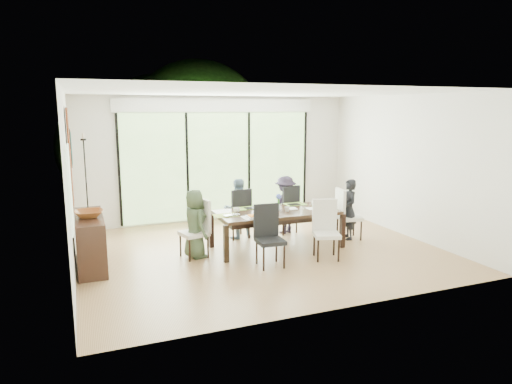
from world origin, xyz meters
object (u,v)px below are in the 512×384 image
object	(u,v)px
cup_a	(237,210)
chair_far_left	(237,213)
person_right_end	(349,209)
cup_c	(315,204)
chair_far_right	(285,209)
person_far_left	(237,209)
table_top	(277,212)
person_left_end	(195,224)
chair_left_end	(194,229)
bowl	(89,214)
chair_right_end	(350,214)
cup_b	(287,209)
chair_near_left	(270,236)
vase	(278,207)
chair_near_right	(327,230)
laptop	(233,216)
sideboard	(91,241)
person_far_right	(285,205)

from	to	relation	value
cup_a	chair_far_left	bearing A→B (deg)	70.35
person_right_end	cup_c	distance (m)	0.70
chair_far_right	person_far_left	distance (m)	1.00
table_top	person_left_end	xyz separation A→B (m)	(-1.48, 0.00, -0.07)
chair_left_end	person_left_end	bearing A→B (deg)	76.41
bowl	chair_right_end	bearing A→B (deg)	-0.73
chair_far_left	cup_b	distance (m)	1.14
chair_near_left	vase	size ratio (longest dim) A/B	9.17
person_left_end	person_far_left	size ratio (longest dim) A/B	1.00
cup_b	chair_left_end	bearing A→B (deg)	176.53
chair_right_end	vase	xyz separation A→B (m)	(-1.45, 0.05, 0.23)
table_top	person_far_left	world-z (taller)	person_far_left
chair_far_right	person_right_end	bearing A→B (deg)	124.14
chair_near_left	chair_right_end	bearing A→B (deg)	26.38
person_far_left	cup_b	bearing A→B (deg)	113.55
chair_near_right	cup_c	distance (m)	1.04
chair_near_right	cup_c	world-z (taller)	chair_near_right
person_far_left	laptop	size ratio (longest dim) A/B	3.91
vase	laptop	distance (m)	0.91
laptop	cup_b	bearing A→B (deg)	-13.18
chair_far_left	bowl	distance (m)	2.79
chair_near_right	sideboard	world-z (taller)	chair_near_right
chair_near_right	vase	xyz separation A→B (m)	(-0.45, 0.92, 0.23)
chair_left_end	person_far_right	xyz separation A→B (m)	(2.05, 0.83, 0.08)
chair_far_right	person_right_end	size ratio (longest dim) A/B	0.85
chair_far_right	sideboard	distance (m)	3.72
chair_left_end	chair_right_end	size ratio (longest dim) A/B	1.00
chair_right_end	person_right_end	bearing A→B (deg)	99.58
chair_far_right	person_left_end	size ratio (longest dim) A/B	0.85
chair_near_right	cup_a	bearing A→B (deg)	157.68
chair_near_left	person_far_right	bearing A→B (deg)	61.17
cup_c	chair_right_end	bearing A→B (deg)	-8.13
chair_near_right	bowl	distance (m)	3.74
chair_right_end	cup_a	xyz separation A→B (m)	(-2.20, 0.15, 0.22)
laptop	cup_a	distance (m)	0.29
chair_left_end	chair_far_right	distance (m)	2.22
person_left_end	cup_a	xyz separation A→B (m)	(0.78, 0.15, 0.14)
cup_c	person_far_left	bearing A→B (deg)	149.72
chair_right_end	person_left_end	distance (m)	2.98
laptop	table_top	bearing A→B (deg)	-6.47
person_far_right	cup_a	xyz separation A→B (m)	(-1.25, -0.68, 0.14)
person_far_left	vase	world-z (taller)	person_far_left
table_top	person_left_end	distance (m)	1.48
chair_left_end	bowl	xyz separation A→B (m)	(-1.60, 0.06, 0.38)
person_far_left	laptop	xyz separation A→B (m)	(-0.40, -0.93, 0.10)
chair_near_left	vase	bearing A→B (deg)	62.00
cup_c	sideboard	xyz separation A→B (m)	(-3.90, 0.06, -0.30)
person_far_right	laptop	size ratio (longest dim) A/B	3.91
chair_right_end	chair_near_left	world-z (taller)	same
table_top	sideboard	xyz separation A→B (m)	(-3.10, 0.16, -0.23)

